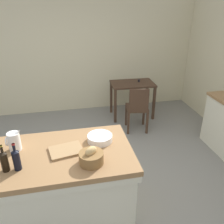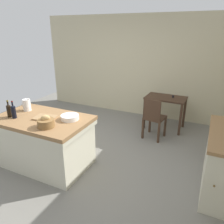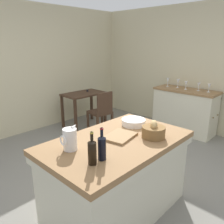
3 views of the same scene
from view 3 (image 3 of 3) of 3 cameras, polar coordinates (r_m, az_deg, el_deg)
ground_plane at (r=3.38m, az=1.20°, el=-15.83°), size 6.76×6.76×0.00m
wall_back at (r=5.00m, az=-21.58°, el=9.76°), size 5.32×0.12×2.60m
wall_right at (r=5.10m, az=21.74°, el=9.86°), size 0.12×5.20×2.60m
island_table at (r=2.56m, az=1.14°, el=-15.15°), size 1.56×0.96×0.87m
side_cabinet at (r=5.01m, az=17.70°, el=0.32°), size 0.52×1.29×0.92m
writing_desk at (r=5.10m, az=-7.10°, el=3.37°), size 0.92×0.59×0.82m
wooden_chair at (r=4.60m, az=-2.67°, el=0.14°), size 0.45×0.45×0.91m
pitcher at (r=2.16m, az=-10.54°, el=-6.70°), size 0.17×0.13×0.25m
wash_bowl at (r=2.77m, az=5.42°, el=-2.54°), size 0.29×0.29×0.08m
bread_basket at (r=2.44m, az=10.39°, el=-4.76°), size 0.25×0.25×0.19m
cutting_board at (r=2.42m, az=2.02°, el=-6.09°), size 0.39×0.32×0.02m
wine_bottle_dark at (r=1.95m, az=-2.55°, el=-8.76°), size 0.07×0.07×0.29m
wine_bottle_amber at (r=1.88m, az=-5.01°, el=-9.82°), size 0.07×0.07×0.28m
wine_glass_far_left at (r=4.76m, az=23.19°, el=5.92°), size 0.07×0.07×0.16m
wine_glass_left at (r=4.83m, az=20.96°, el=6.30°), size 0.07×0.07×0.16m
wine_glass_middle at (r=4.87m, az=18.11°, el=6.71°), size 0.07×0.07×0.17m
wine_glass_right at (r=5.02m, az=16.26°, el=7.32°), size 0.07×0.07×0.19m
wine_glass_far_right at (r=5.09m, az=13.85°, el=7.64°), size 0.07×0.07×0.19m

